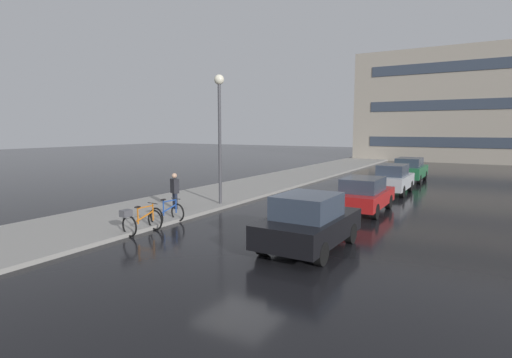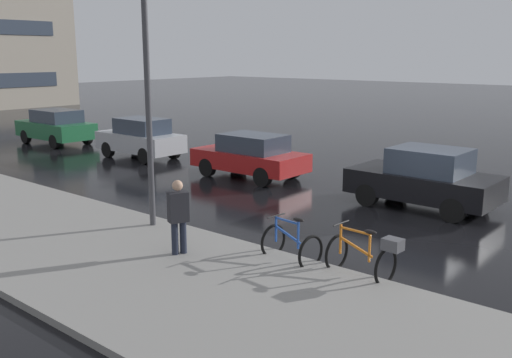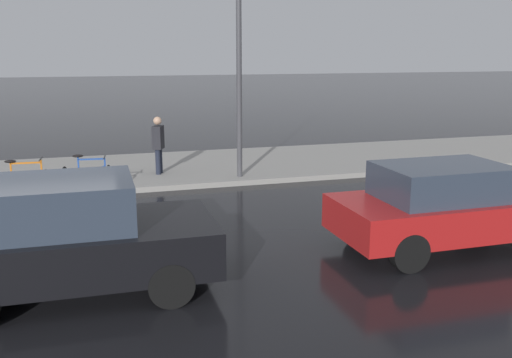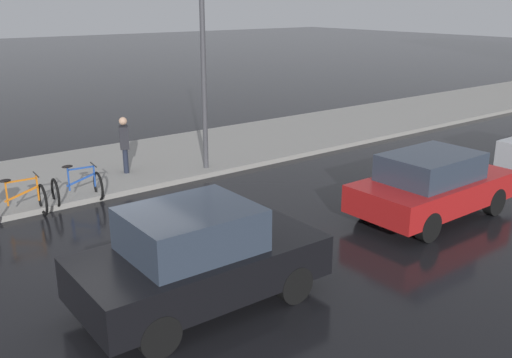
# 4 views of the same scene
# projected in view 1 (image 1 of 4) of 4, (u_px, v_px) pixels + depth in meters

# --- Properties ---
(ground_plane) EXTENTS (140.00, 140.00, 0.00)m
(ground_plane) POSITION_uv_depth(u_px,v_px,m) (241.00, 243.00, 12.63)
(ground_plane) COLOR black
(sidewalk_kerb) EXTENTS (4.80, 60.00, 0.14)m
(sidewalk_kerb) POSITION_uv_depth(u_px,v_px,m) (247.00, 188.00, 24.19)
(sidewalk_kerb) COLOR gray
(sidewalk_kerb) RESTS_ON ground
(bicycle_nearest) EXTENTS (0.82, 1.45, 1.00)m
(bicycle_nearest) POSITION_uv_depth(u_px,v_px,m) (139.00, 220.00, 13.59)
(bicycle_nearest) COLOR black
(bicycle_nearest) RESTS_ON ground
(bicycle_second) EXTENTS (0.83, 1.16, 1.00)m
(bicycle_second) POSITION_uv_depth(u_px,v_px,m) (167.00, 214.00, 15.09)
(bicycle_second) COLOR black
(bicycle_second) RESTS_ON ground
(car_black) EXTENTS (2.01, 3.99, 1.68)m
(car_black) POSITION_uv_depth(u_px,v_px,m) (309.00, 222.00, 11.88)
(car_black) COLOR black
(car_black) RESTS_ON ground
(car_red) EXTENTS (1.85, 4.01, 1.52)m
(car_red) POSITION_uv_depth(u_px,v_px,m) (363.00, 194.00, 17.28)
(car_red) COLOR #AD1919
(car_red) RESTS_ON ground
(car_silver) EXTENTS (1.70, 3.83, 1.64)m
(car_silver) POSITION_uv_depth(u_px,v_px,m) (393.00, 179.00, 22.32)
(car_silver) COLOR #B2B5BA
(car_silver) RESTS_ON ground
(car_green) EXTENTS (1.91, 4.12, 1.63)m
(car_green) POSITION_uv_depth(u_px,v_px,m) (409.00, 169.00, 27.61)
(car_green) COLOR #1E6038
(car_green) RESTS_ON ground
(pedestrian) EXTENTS (0.46, 0.38, 1.70)m
(pedestrian) POSITION_uv_depth(u_px,v_px,m) (175.00, 190.00, 17.31)
(pedestrian) COLOR #1E2333
(pedestrian) RESTS_ON ground
(streetlamp) EXTENTS (0.45, 0.45, 6.03)m
(streetlamp) POSITION_uv_depth(u_px,v_px,m) (219.00, 116.00, 18.14)
(streetlamp) COLOR #424247
(streetlamp) RESTS_ON ground
(building_facade_main) EXTENTS (22.68, 7.86, 12.33)m
(building_facade_main) POSITION_uv_depth(u_px,v_px,m) (463.00, 106.00, 44.89)
(building_facade_main) COLOR #9E9384
(building_facade_main) RESTS_ON ground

